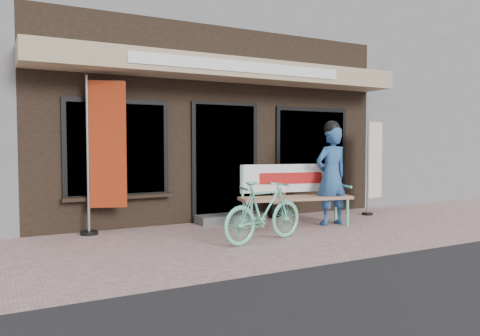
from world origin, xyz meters
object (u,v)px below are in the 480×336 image
bicycle (264,211)px  nobori_cream (374,165)px  person (331,174)px  nobori_red (104,153)px  bench (294,190)px  menu_stand (278,194)px

bicycle → nobori_cream: nobori_cream is taller
person → nobori_cream: size_ratio=0.95×
nobori_cream → bicycle: bearing=-170.3°
nobori_red → bench: bearing=6.2°
person → menu_stand: bearing=106.7°
person → bicycle: person is taller
bench → menu_stand: (0.27, 0.92, -0.18)m
bicycle → person: bearing=-81.4°
person → nobori_red: size_ratio=0.74×
bench → nobori_red: nobori_red is taller
bench → menu_stand: bearing=85.8°
bench → person: 0.73m
menu_stand → nobori_red: bearing=164.5°
bench → bicycle: (-1.18, -0.94, -0.18)m
person → nobori_red: nobori_red is taller
bench → nobori_cream: 2.25m
bench → menu_stand: 0.98m
bench → menu_stand: size_ratio=2.34×
nobori_red → nobori_cream: (5.28, -0.42, -0.29)m
person → nobori_cream: nobori_cream is taller
bench → person: (0.63, -0.25, 0.28)m
person → menu_stand: (-0.36, 1.18, -0.46)m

